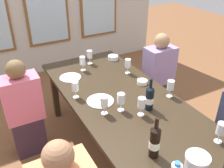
{
  "coord_description": "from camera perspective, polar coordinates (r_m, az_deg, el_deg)",
  "views": [
    {
      "loc": [
        -1.09,
        -1.68,
        2.07
      ],
      "look_at": [
        0.0,
        0.3,
        0.79
      ],
      "focal_mm": 40.21,
      "sensor_mm": 36.0,
      "label": 1
    }
  ],
  "objects": [
    {
      "name": "wine_bottle_1",
      "position": [
        2.26,
        8.55,
        -3.16
      ],
      "size": [
        0.08,
        0.08,
        0.31
      ],
      "color": "black",
      "rests_on": "dining_table"
    },
    {
      "name": "white_plate_0",
      "position": [
        2.4,
        -2.68,
        -3.86
      ],
      "size": [
        0.26,
        0.26,
        0.01
      ],
      "primitive_type": "cylinder",
      "color": "white",
      "rests_on": "dining_table"
    },
    {
      "name": "wine_glass_6",
      "position": [
        3.12,
        -5.13,
        6.68
      ],
      "size": [
        0.07,
        0.07,
        0.17
      ],
      "color": "white",
      "rests_on": "dining_table"
    },
    {
      "name": "wine_glass_8",
      "position": [
        2.05,
        23.55,
        -9.46
      ],
      "size": [
        0.07,
        0.07,
        0.17
      ],
      "color": "white",
      "rests_on": "dining_table"
    },
    {
      "name": "metal_pitcher",
      "position": [
        1.74,
        18.51,
        -17.48
      ],
      "size": [
        0.16,
        0.16,
        0.19
      ],
      "color": "silver",
      "rests_on": "dining_table"
    },
    {
      "name": "white_plate_1",
      "position": [
        2.85,
        -9.46,
        1.47
      ],
      "size": [
        0.24,
        0.24,
        0.01
      ],
      "primitive_type": "cylinder",
      "color": "white",
      "rests_on": "dining_table"
    },
    {
      "name": "seated_person_3",
      "position": [
        3.36,
        10.47,
        1.73
      ],
      "size": [
        0.38,
        0.24,
        1.11
      ],
      "color": "#2A2D30",
      "rests_on": "ground"
    },
    {
      "name": "ground_plane",
      "position": [
        2.88,
        2.96,
        -16.46
      ],
      "size": [
        12.0,
        12.0,
        0.0
      ],
      "primitive_type": "plane",
      "color": "brown"
    },
    {
      "name": "wine_bottle_3",
      "position": [
        1.8,
        9.67,
        -12.8
      ],
      "size": [
        0.08,
        0.08,
        0.33
      ],
      "color": "black",
      "rests_on": "dining_table"
    },
    {
      "name": "wine_glass_4",
      "position": [
        2.18,
        -1.79,
        -4.22
      ],
      "size": [
        0.07,
        0.07,
        0.17
      ],
      "color": "white",
      "rests_on": "dining_table"
    },
    {
      "name": "tasting_bowl_1",
      "position": [
        3.26,
        0.24,
        6.04
      ],
      "size": [
        0.13,
        0.13,
        0.05
      ],
      "primitive_type": "cylinder",
      "color": "white",
      "rests_on": "dining_table"
    },
    {
      "name": "seated_person_2",
      "position": [
        2.79,
        -19.28,
        -5.9
      ],
      "size": [
        0.38,
        0.24,
        1.11
      ],
      "color": "#382432",
      "rests_on": "ground"
    },
    {
      "name": "dining_table",
      "position": [
        2.44,
        3.37,
        -5.39
      ],
      "size": [
        0.98,
        2.43,
        0.74
      ],
      "color": "#302417",
      "rests_on": "ground"
    },
    {
      "name": "wine_glass_2",
      "position": [
        2.48,
        13.18,
        -0.45
      ],
      "size": [
        0.07,
        0.07,
        0.17
      ],
      "color": "white",
      "rests_on": "dining_table"
    },
    {
      "name": "wine_glass_5",
      "position": [
        2.87,
        3.62,
        4.6
      ],
      "size": [
        0.07,
        0.07,
        0.17
      ],
      "color": "white",
      "rests_on": "dining_table"
    },
    {
      "name": "wine_glass_3",
      "position": [
        2.95,
        -6.72,
        5.24
      ],
      "size": [
        0.07,
        0.07,
        0.17
      ],
      "color": "white",
      "rests_on": "dining_table"
    },
    {
      "name": "wine_glass_0",
      "position": [
        2.43,
        -8.39,
        -0.56
      ],
      "size": [
        0.07,
        0.07,
        0.17
      ],
      "color": "white",
      "rests_on": "dining_table"
    },
    {
      "name": "wine_glass_9",
      "position": [
        2.22,
        2.06,
        -3.39
      ],
      "size": [
        0.07,
        0.07,
        0.17
      ],
      "color": "white",
      "rests_on": "dining_table"
    },
    {
      "name": "tasting_bowl_0",
      "position": [
        2.71,
        6.89,
        0.47
      ],
      "size": [
        0.11,
        0.11,
        0.04
      ],
      "primitive_type": "cylinder",
      "color": "white",
      "rests_on": "dining_table"
    },
    {
      "name": "wine_glass_7",
      "position": [
        2.18,
        6.74,
        -4.46
      ],
      "size": [
        0.07,
        0.07,
        0.17
      ],
      "color": "white",
      "rests_on": "dining_table"
    }
  ]
}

